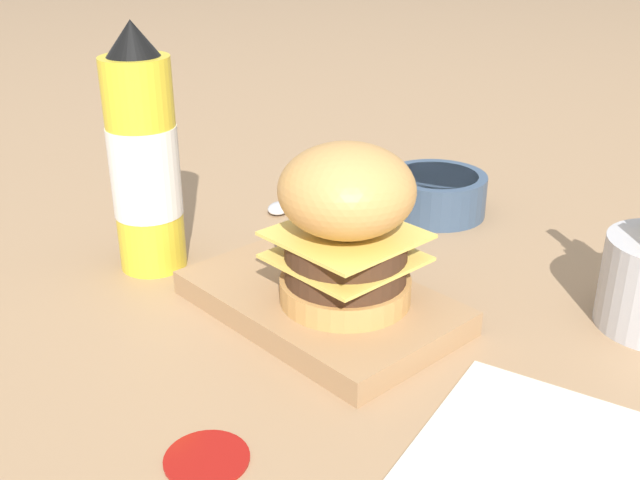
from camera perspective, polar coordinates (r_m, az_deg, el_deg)
name	(u,v)px	position (r m, az deg, el deg)	size (l,w,h in m)	color
ground_plane	(312,361)	(0.61, -0.62, -9.22)	(6.00, 6.00, 0.00)	#9E7A56
serving_board	(320,302)	(0.67, 0.00, -4.74)	(0.24, 0.15, 0.02)	#A37A51
burger	(346,224)	(0.62, 2.01, 1.20)	(0.11, 0.11, 0.14)	tan
ketchup_bottle	(148,160)	(0.75, -12.96, 5.95)	(0.07, 0.07, 0.24)	yellow
side_bowl	(436,193)	(0.89, 8.81, 3.57)	(0.12, 0.12, 0.05)	#384C66
spoon	(284,200)	(0.92, -2.74, 3.08)	(0.10, 0.13, 0.01)	silver
ketchup_puddle	(207,458)	(0.52, -8.63, -16.07)	(0.06, 0.06, 0.00)	#9E140F
parchment_square	(544,452)	(0.54, 16.72, -15.25)	(0.20, 0.20, 0.00)	beige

